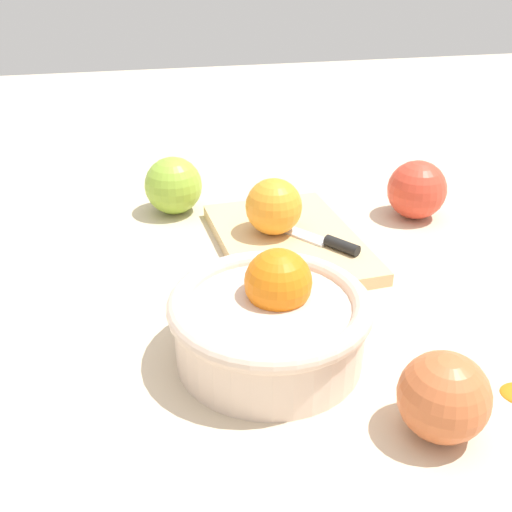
{
  "coord_description": "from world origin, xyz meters",
  "views": [
    {
      "loc": [
        -0.56,
        0.2,
        0.37
      ],
      "look_at": [
        0.02,
        0.07,
        0.04
      ],
      "focal_mm": 43.25,
      "sensor_mm": 36.0,
      "label": 1
    }
  ],
  "objects": [
    {
      "name": "ground_plane",
      "position": [
        0.0,
        0.0,
        0.0
      ],
      "size": [
        2.4,
        2.4,
        0.0
      ],
      "primitive_type": "plane",
      "color": "beige"
    },
    {
      "name": "bowl",
      "position": [
        -0.11,
        0.09,
        0.04
      ],
      "size": [
        0.19,
        0.19,
        0.11
      ],
      "color": "beige",
      "rests_on": "ground_plane"
    },
    {
      "name": "cutting_board",
      "position": [
        0.1,
        0.01,
        0.01
      ],
      "size": [
        0.26,
        0.19,
        0.02
      ],
      "primitive_type": "cube",
      "rotation": [
        0.0,
        0.0,
        0.08
      ],
      "color": "#DBB77F",
      "rests_on": "ground_plane"
    },
    {
      "name": "orange_on_board",
      "position": [
        0.12,
        0.03,
        0.05
      ],
      "size": [
        0.07,
        0.07,
        0.07
      ],
      "primitive_type": "sphere",
      "color": "orange",
      "rests_on": "cutting_board"
    },
    {
      "name": "knife",
      "position": [
        0.08,
        -0.02,
        0.02
      ],
      "size": [
        0.13,
        0.11,
        0.01
      ],
      "color": "silver",
      "rests_on": "cutting_board"
    },
    {
      "name": "apple_front_right",
      "position": [
        0.16,
        -0.18,
        0.04
      ],
      "size": [
        0.08,
        0.08,
        0.08
      ],
      "primitive_type": "sphere",
      "color": "#D6422D",
      "rests_on": "ground_plane"
    },
    {
      "name": "apple_back_right",
      "position": [
        0.24,
        0.15,
        0.04
      ],
      "size": [
        0.08,
        0.08,
        0.08
      ],
      "primitive_type": "sphere",
      "color": "#8EB738",
      "rests_on": "ground_plane"
    },
    {
      "name": "apple_mid_left",
      "position": [
        -0.23,
        -0.02,
        0.04
      ],
      "size": [
        0.07,
        0.07,
        0.07
      ],
      "primitive_type": "sphere",
      "color": "#CC6638",
      "rests_on": "ground_plane"
    }
  ]
}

